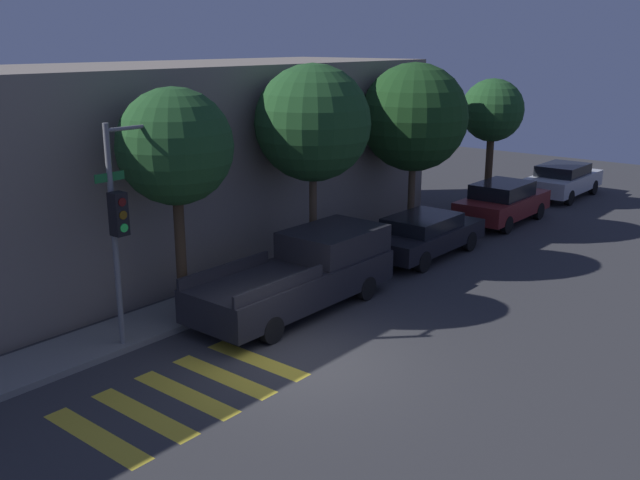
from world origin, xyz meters
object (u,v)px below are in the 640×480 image
Objects in this scene: traffic_light_pole at (135,196)px; pickup_truck at (304,273)px; sedan_far_end at (563,180)px; tree_midblock at (313,123)px; tree_far_end at (414,117)px; tree_near_corner at (175,148)px; sedan_near_corner at (423,234)px; sedan_middle at (502,202)px; tree_behind_truck at (492,111)px.

traffic_light_pole is 4.80m from pickup_truck.
sedan_far_end is 15.01m from tree_midblock.
traffic_light_pole is at bearing -177.81° from tree_far_end.
tree_near_corner is at bearing 174.95° from sedan_far_end.
sedan_near_corner is 11.23m from sedan_far_end.
pickup_truck is at bearing 180.00° from sedan_far_end.
sedan_far_end is at bearing -5.05° from tree_near_corner.
pickup_truck reaches higher than sedan_near_corner.
tree_midblock is (-3.26, 1.71, 3.56)m from sedan_near_corner.
pickup_truck is at bearing 180.00° from sedan_near_corner.
sedan_middle reaches higher than sedan_far_end.
pickup_truck reaches higher than sedan_middle.
sedan_middle is at bearing -4.82° from traffic_light_pole.
sedan_near_corner is 4.20m from tree_far_end.
traffic_light_pole is 0.96× the size of tree_behind_truck.
tree_behind_truck is at bearing 154.41° from sedan_far_end.
sedan_near_corner is 0.78× the size of tree_far_end.
sedan_near_corner is 0.82× the size of tree_near_corner.
sedan_far_end is at bearing -3.48° from traffic_light_pole.
pickup_truck is at bearing 180.00° from sedan_middle.
tree_far_end reaches higher than tree_near_corner.
tree_midblock is at bearing 0.00° from tree_near_corner.
traffic_light_pole reaches higher than sedan_far_end.
sedan_far_end is 19.70m from tree_near_corner.
tree_behind_truck is (-3.57, 1.71, 3.04)m from sedan_far_end.
sedan_middle is at bearing -7.19° from tree_near_corner.
traffic_light_pole is 0.85× the size of pickup_truck.
sedan_middle is (15.05, -1.27, -2.53)m from traffic_light_pole.
tree_midblock is (4.84, 0.00, 0.13)m from tree_near_corner.
sedan_far_end is 0.88× the size of tree_behind_truck.
sedan_far_end is 0.81× the size of tree_near_corner.
sedan_far_end is 4.99m from tree_behind_truck.
tree_near_corner is at bearing -180.00° from tree_far_end.
tree_near_corner is (1.49, 0.44, 0.82)m from traffic_light_pole.
traffic_light_pole is at bearing 172.47° from sedan_near_corner.
tree_midblock is at bearing 35.57° from pickup_truck.
traffic_light_pole is 21.02m from sedan_far_end.
tree_behind_truck is (15.76, 0.00, -0.34)m from tree_near_corner.
tree_midblock is 10.93m from tree_behind_truck.
sedan_middle is (5.46, 0.00, 0.08)m from sedan_near_corner.
tree_midblock is at bearing 173.27° from sedan_far_end.
tree_behind_truck is (7.66, 1.71, 3.09)m from sedan_near_corner.
tree_near_corner is 1.09× the size of tree_behind_truck.
tree_far_end reaches higher than tree_behind_truck.
pickup_truck is 4.47m from tree_midblock.
tree_behind_truck is at bearing -0.00° from tree_far_end.
pickup_truck is 11.11m from sedan_middle.
tree_near_corner is at bearing -180.00° from tree_midblock.
tree_near_corner is at bearing 145.09° from pickup_truck.
sedan_far_end is at bearing -10.43° from tree_far_end.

